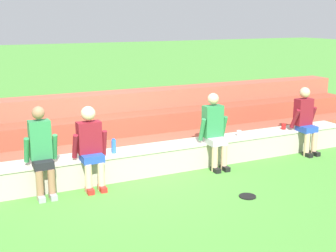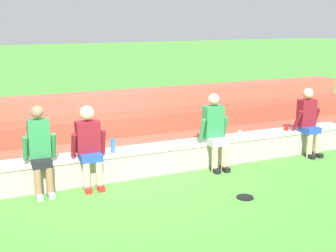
{
  "view_description": "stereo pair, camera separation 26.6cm",
  "coord_description": "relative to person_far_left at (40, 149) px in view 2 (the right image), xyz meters",
  "views": [
    {
      "loc": [
        -2.5,
        -6.77,
        2.7
      ],
      "look_at": [
        0.88,
        0.23,
        0.81
      ],
      "focal_mm": 48.46,
      "sensor_mm": 36.0,
      "label": 1
    },
    {
      "loc": [
        -2.26,
        -6.88,
        2.7
      ],
      "look_at": [
        0.88,
        0.23,
        0.81
      ],
      "focal_mm": 48.46,
      "sensor_mm": 36.0,
      "label": 2
    }
  ],
  "objects": [
    {
      "name": "person_right_of_center",
      "position": [
        5.17,
        -0.03,
        -0.02
      ],
      "size": [
        0.53,
        0.52,
        1.33
      ],
      "color": "#DBAD89",
      "rests_on": "ground"
    },
    {
      "name": "frisbee",
      "position": [
        2.79,
        -1.45,
        -0.72
      ],
      "size": [
        0.26,
        0.26,
        0.02
      ],
      "primitive_type": "cylinder",
      "color": "black",
      "rests_on": "ground"
    },
    {
      "name": "plastic_cup_left_end",
      "position": [
        3.74,
        0.2,
        -0.2
      ],
      "size": [
        0.09,
        0.09,
        0.11
      ],
      "primitive_type": "cylinder",
      "color": "white",
      "rests_on": "stone_seating_wall"
    },
    {
      "name": "person_center",
      "position": [
        3.05,
        -0.02,
        -0.01
      ],
      "size": [
        0.53,
        0.51,
        1.37
      ],
      "color": "#DBAD89",
      "rests_on": "ground"
    },
    {
      "name": "stone_seating_wall",
      "position": [
        1.37,
        0.23,
        -0.48
      ],
      "size": [
        9.63,
        0.5,
        0.47
      ],
      "color": "#B7AF9E",
      "rests_on": "ground"
    },
    {
      "name": "water_bottle_center_gap",
      "position": [
        1.21,
        0.17,
        -0.14
      ],
      "size": [
        0.08,
        0.08,
        0.25
      ],
      "color": "blue",
      "rests_on": "stone_seating_wall"
    },
    {
      "name": "brick_bleachers",
      "position": [
        1.37,
        1.78,
        -0.28
      ],
      "size": [
        12.54,
        1.73,
        1.15
      ],
      "color": "#A54F3A",
      "rests_on": "ground"
    },
    {
      "name": "person_left_of_center",
      "position": [
        0.76,
        -0.02,
        -0.01
      ],
      "size": [
        0.56,
        0.5,
        1.33
      ],
      "color": "beige",
      "rests_on": "ground"
    },
    {
      "name": "ground_plane",
      "position": [
        1.37,
        -0.0,
        -0.73
      ],
      "size": [
        80.0,
        80.0,
        0.0
      ],
      "primitive_type": "plane",
      "color": "#4C9338"
    },
    {
      "name": "person_far_left",
      "position": [
        0.0,
        0.0,
        0.0
      ],
      "size": [
        0.5,
        0.49,
        1.39
      ],
      "color": "#996B4C",
      "rests_on": "ground"
    },
    {
      "name": "plastic_cup_right_end",
      "position": [
        4.85,
        0.24,
        -0.2
      ],
      "size": [
        0.09,
        0.09,
        0.11
      ],
      "primitive_type": "cylinder",
      "color": "red",
      "rests_on": "stone_seating_wall"
    }
  ]
}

